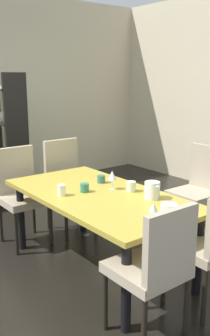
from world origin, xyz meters
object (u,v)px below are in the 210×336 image
cup_rear (101,179)px  pitcher_near_shelf (152,190)px  wine_glass_front (153,208)px  cup_near_window (85,188)px  chair_left_near (20,190)px  display_shelf (3,137)px  chair_right_near (155,265)px  serving_bowl_right (169,207)px  chair_left_far (67,180)px  wine_glass_south (112,176)px  chair_head_far (199,186)px  dining_table (99,202)px  cup_center (131,186)px  cup_west (62,190)px

cup_rear → pitcher_near_shelf: 0.64m
wine_glass_front → cup_near_window: size_ratio=1.70×
chair_left_near → display_shelf: 1.59m
chair_right_near → cup_near_window: size_ratio=12.25×
display_shelf → cup_near_window: (2.35, -0.25, -0.13)m
serving_bowl_right → cup_rear: size_ratio=1.67×
chair_left_far → wine_glass_south: 1.00m
chair_left_far → cup_rear: bearing=84.5°
serving_bowl_right → pitcher_near_shelf: bearing=160.2°
chair_left_near → cup_near_window: 0.91m
chair_head_far → dining_table: bearing=88.0°
chair_right_near → chair_head_far: bearing=30.3°
dining_table → chair_head_far: chair_head_far is taller
chair_left_near → chair_left_far: 0.56m
cup_rear → dining_table: bearing=-40.4°
chair_right_near → chair_left_near: size_ratio=0.95×
cup_rear → display_shelf: bearing=-179.1°
chair_head_far → serving_bowl_right: chair_head_far is taller
wine_glass_front → cup_rear: wine_glass_front is taller
dining_table → wine_glass_front: 0.76m
wine_glass_south → serving_bowl_right: (0.69, -0.01, -0.10)m
dining_table → cup_rear: size_ratio=23.29×
cup_center → cup_west: bearing=-116.5°
cup_rear → chair_right_near: bearing=-22.1°
chair_head_far → cup_near_window: (-0.15, -1.37, 0.20)m
display_shelf → serving_bowl_right: bearing=-0.4°
dining_table → cup_rear: (-0.25, 0.21, 0.11)m
chair_head_far → serving_bowl_right: bearing=118.6°
dining_table → serving_bowl_right: (0.67, 0.16, 0.10)m
chair_right_near → cup_rear: bearing=67.9°
dining_table → cup_near_window: 0.17m
display_shelf → cup_near_window: size_ratio=22.66×
dining_table → cup_center: cup_center is taller
cup_rear → cup_west: bearing=-77.6°
chair_left_near → display_shelf: (-1.48, 0.46, 0.33)m
chair_right_near → serving_bowl_right: chair_right_near is taller
chair_head_far → wine_glass_front: size_ratio=7.49×
chair_head_far → cup_center: size_ratio=10.83×
chair_right_near → cup_west: 1.13m
chair_right_near → chair_left_near: bearing=90.0°
chair_left_near → cup_center: size_ratio=10.90×
serving_bowl_right → cup_center: size_ratio=1.43×
cup_near_window → chair_left_far: bearing=157.7°
chair_right_near → wine_glass_front: 0.41m
cup_center → cup_rear: size_ratio=1.17×
chair_right_near → display_shelf: display_shelf is taller
chair_left_near → wine_glass_front: size_ratio=7.54×
chair_left_far → cup_near_window: bearing=67.7°
cup_near_window → pitcher_near_shelf: pitcher_near_shelf is taller
chair_left_far → wine_glass_south: bearing=83.0°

